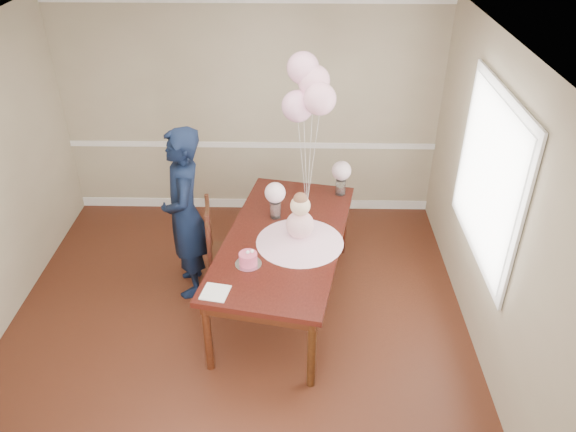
{
  "coord_description": "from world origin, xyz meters",
  "views": [
    {
      "loc": [
        0.58,
        -3.8,
        3.86
      ],
      "look_at": [
        0.49,
        0.63,
        1.05
      ],
      "focal_mm": 35.0,
      "sensor_mm": 36.0,
      "label": 1
    }
  ],
  "objects": [
    {
      "name": "floor",
      "position": [
        0.0,
        0.0,
        0.0
      ],
      "size": [
        4.5,
        5.0,
        0.0
      ],
      "primitive_type": "cube",
      "color": "#36170D",
      "rests_on": "ground"
    },
    {
      "name": "ceiling",
      "position": [
        0.0,
        0.0,
        2.7
      ],
      "size": [
        4.5,
        5.0,
        0.02
      ],
      "primitive_type": "cube",
      "color": "white",
      "rests_on": "wall_back"
    },
    {
      "name": "wall_back",
      "position": [
        0.0,
        2.5,
        1.35
      ],
      "size": [
        4.5,
        0.02,
        2.7
      ],
      "primitive_type": "cube",
      "color": "tan",
      "rests_on": "floor"
    },
    {
      "name": "wall_right",
      "position": [
        2.25,
        0.0,
        1.35
      ],
      "size": [
        0.02,
        5.0,
        2.7
      ],
      "primitive_type": "cube",
      "color": "tan",
      "rests_on": "floor"
    },
    {
      "name": "chair_rail_trim",
      "position": [
        0.0,
        2.49,
        0.9
      ],
      "size": [
        4.5,
        0.02,
        0.07
      ],
      "primitive_type": "cube",
      "color": "white",
      "rests_on": "wall_back"
    },
    {
      "name": "baseboard_trim",
      "position": [
        0.0,
        2.49,
        0.06
      ],
      "size": [
        4.5,
        0.02,
        0.12
      ],
      "primitive_type": "cube",
      "color": "white",
      "rests_on": "floor"
    },
    {
      "name": "window_frame",
      "position": [
        2.23,
        0.5,
        1.55
      ],
      "size": [
        0.02,
        1.66,
        1.56
      ],
      "primitive_type": "cube",
      "color": "white",
      "rests_on": "wall_right"
    },
    {
      "name": "window_blinds",
      "position": [
        2.21,
        0.5,
        1.55
      ],
      "size": [
        0.01,
        1.5,
        1.4
      ],
      "primitive_type": "cube",
      "color": "silver",
      "rests_on": "wall_right"
    },
    {
      "name": "dining_table_top",
      "position": [
        0.45,
        0.62,
        0.79
      ],
      "size": [
        1.49,
        2.35,
        0.05
      ],
      "primitive_type": "cube",
      "rotation": [
        0.0,
        0.0,
        -0.19
      ],
      "color": "black",
      "rests_on": "table_leg_fl"
    },
    {
      "name": "table_apron",
      "position": [
        0.45,
        0.62,
        0.71
      ],
      "size": [
        1.36,
        2.22,
        0.11
      ],
      "primitive_type": "cube",
      "rotation": [
        0.0,
        0.0,
        -0.19
      ],
      "color": "black",
      "rests_on": "table_leg_fl"
    },
    {
      "name": "table_leg_fl",
      "position": [
        -0.19,
        -0.28,
        0.38
      ],
      "size": [
        0.09,
        0.09,
        0.76
      ],
      "primitive_type": "cylinder",
      "rotation": [
        0.0,
        0.0,
        -0.19
      ],
      "color": "black",
      "rests_on": "floor"
    },
    {
      "name": "table_leg_fr",
      "position": [
        0.71,
        -0.45,
        0.38
      ],
      "size": [
        0.09,
        0.09,
        0.76
      ],
      "primitive_type": "cylinder",
      "rotation": [
        0.0,
        0.0,
        -0.19
      ],
      "color": "black",
      "rests_on": "floor"
    },
    {
      "name": "table_leg_bl",
      "position": [
        0.19,
        1.69,
        0.38
      ],
      "size": [
        0.09,
        0.09,
        0.76
      ],
      "primitive_type": "cylinder",
      "rotation": [
        0.0,
        0.0,
        -0.19
      ],
      "color": "black",
      "rests_on": "floor"
    },
    {
      "name": "table_leg_br",
      "position": [
        1.09,
        1.52,
        0.38
      ],
      "size": [
        0.09,
        0.09,
        0.76
      ],
      "primitive_type": "cylinder",
      "rotation": [
        0.0,
        0.0,
        -0.19
      ],
      "color": "black",
      "rests_on": "floor"
    },
    {
      "name": "baby_skirt",
      "position": [
        0.6,
        0.54,
        0.87
      ],
      "size": [
        0.97,
        0.97,
        0.11
      ],
      "primitive_type": "cone",
      "rotation": [
        0.0,
        0.0,
        -0.19
      ],
      "color": "#FFBBD7",
      "rests_on": "dining_table_top"
    },
    {
      "name": "baby_torso",
      "position": [
        0.6,
        0.54,
        1.01
      ],
      "size": [
        0.26,
        0.26,
        0.26
      ],
      "primitive_type": "sphere",
      "color": "#F098C7",
      "rests_on": "baby_skirt"
    },
    {
      "name": "baby_head",
      "position": [
        0.6,
        0.54,
        1.22
      ],
      "size": [
        0.19,
        0.19,
        0.19
      ],
      "primitive_type": "sphere",
      "color": "beige",
      "rests_on": "baby_torso"
    },
    {
      "name": "baby_hair",
      "position": [
        0.6,
        0.54,
        1.29
      ],
      "size": [
        0.13,
        0.13,
        0.13
      ],
      "primitive_type": "sphere",
      "color": "brown",
      "rests_on": "baby_head"
    },
    {
      "name": "cake_platter",
      "position": [
        0.14,
        0.18,
        0.82
      ],
      "size": [
        0.28,
        0.28,
        0.01
      ],
      "primitive_type": "cylinder",
      "rotation": [
        0.0,
        0.0,
        -0.19
      ],
      "color": "silver",
      "rests_on": "dining_table_top"
    },
    {
      "name": "birthday_cake",
      "position": [
        0.14,
        0.18,
        0.88
      ],
      "size": [
        0.19,
        0.19,
        0.11
      ],
      "primitive_type": "cylinder",
      "rotation": [
        0.0,
        0.0,
        -0.19
      ],
      "color": "#D84469",
      "rests_on": "cake_platter"
    },
    {
      "name": "cake_flower_a",
      "position": [
        0.14,
        0.18,
        0.95
      ],
      "size": [
        0.03,
        0.03,
        0.03
      ],
      "primitive_type": "sphere",
      "color": "white",
      "rests_on": "birthday_cake"
    },
    {
      "name": "cake_flower_b",
      "position": [
        0.18,
        0.2,
        0.95
      ],
      "size": [
        0.03,
        0.03,
        0.03
      ],
      "primitive_type": "sphere",
      "color": "white",
      "rests_on": "birthday_cake"
    },
    {
      "name": "rose_vase_near",
      "position": [
        0.35,
        0.97,
        0.9
      ],
      "size": [
        0.13,
        0.13,
        0.17
      ],
      "primitive_type": "cylinder",
      "rotation": [
        0.0,
        0.0,
        -0.19
      ],
      "color": "white",
      "rests_on": "dining_table_top"
    },
    {
      "name": "roses_near",
      "position": [
        0.35,
        0.97,
        1.1
      ],
      "size": [
        0.21,
        0.21,
        0.21
      ],
      "primitive_type": "sphere",
      "color": "#FCD3DE",
      "rests_on": "rose_vase_near"
    },
    {
      "name": "rose_vase_far",
      "position": [
        1.04,
        1.45,
        0.9
      ],
      "size": [
        0.13,
        0.13,
        0.17
      ],
      "primitive_type": "cylinder",
      "rotation": [
        0.0,
        0.0,
        -0.19
      ],
      "color": "white",
      "rests_on": "dining_table_top"
    },
    {
      "name": "roses_far",
      "position": [
        1.04,
        1.45,
        1.1
      ],
      "size": [
        0.21,
        0.21,
        0.21
      ],
      "primitive_type": "sphere",
      "color": "beige",
      "rests_on": "rose_vase_far"
    },
    {
      "name": "napkin",
      "position": [
        -0.1,
        -0.22,
        0.82
      ],
      "size": [
        0.26,
        0.26,
        0.01
      ],
      "primitive_type": "cube",
      "rotation": [
        0.0,
        0.0,
        -0.19
      ],
      "color": "white",
      "rests_on": "dining_table_top"
    },
    {
      "name": "balloon_weight",
      "position": [
        0.67,
        1.19,
        0.83
      ],
      "size": [
        0.05,
        0.05,
        0.02
      ],
      "primitive_type": "cylinder",
      "rotation": [
        0.0,
        0.0,
        -0.19
      ],
      "color": "silver",
      "rests_on": "dining_table_top"
    },
    {
      "name": "balloon_a",
      "position": [
        0.57,
        1.21,
        1.91
      ],
      "size": [
        0.31,
        0.31,
        0.31
      ],
      "primitive_type": "sphere",
      "color": "#FFB4DA",
      "rests_on": "balloon_ribbon_a"
    },
    {
      "name": "balloon_b",
      "position": [
        0.77,
        1.11,
        2.02
      ],
      "size": [
        0.31,
        0.31,
        0.31
      ],
      "primitive_type": "sphere",
      "color": "#FFB4CF",
      "rests_on": "balloon_ribbon_b"
    },
    {
      "name": "balloon_c",
      "position": [
        0.72,
        1.29,
        2.12
      ],
      "size": [
        0.31,
        0.31,
        0.31
      ],
      "primitive_type": "sphere",
      "color": "#FFB4CF",
      "rests_on": "balloon_ribbon_c"
    },
    {
      "name": "balloon_d",
      "position": [
        0.61,
        1.33,
        2.23
      ],
      "size": [
        0.31,
        0.31,
        0.31
      ],
      "primitive_type": "sphere",
      "color": "#FAB1D2",
      "rests_on": "balloon_ribbon_d"
    },
    {
      "name": "balloon_ribbon_a",
      "position": [
        0.62,
        1.2,
        1.29
      ],
      "size": [
        0.1,
        0.02,
        0.91
      ],
      "primitive_type": "cylinder",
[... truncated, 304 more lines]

